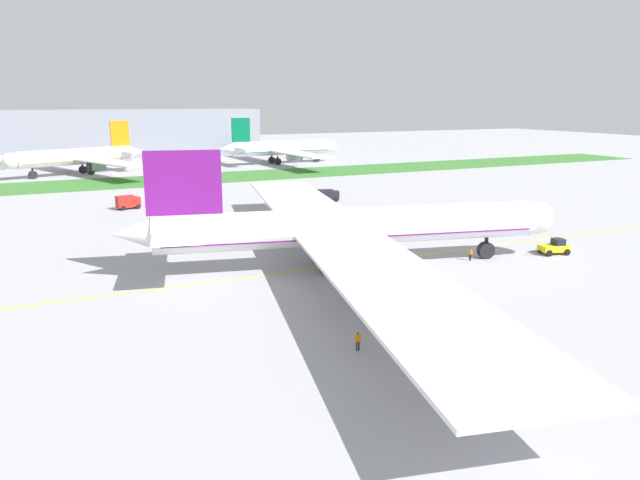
% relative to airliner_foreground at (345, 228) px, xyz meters
% --- Properties ---
extents(ground_plane, '(600.00, 600.00, 0.00)m').
position_rel_airliner_foreground_xyz_m(ground_plane, '(6.37, -2.05, -5.27)').
color(ground_plane, '#9E9EA3').
rests_on(ground_plane, ground).
extents(apron_taxi_line, '(280.00, 0.36, 0.01)m').
position_rel_airliner_foreground_xyz_m(apron_taxi_line, '(6.37, 0.92, -5.27)').
color(apron_taxi_line, yellow).
rests_on(apron_taxi_line, ground).
extents(grass_median_strip, '(320.00, 24.00, 0.10)m').
position_rel_airliner_foreground_xyz_m(grass_median_strip, '(6.37, 97.90, -5.22)').
color(grass_median_strip, '#38722D').
rests_on(grass_median_strip, ground).
extents(airliner_foreground, '(57.71, 95.28, 15.52)m').
position_rel_airliner_foreground_xyz_m(airliner_foreground, '(0.00, 0.00, 0.00)').
color(airliner_foreground, white).
rests_on(airliner_foreground, ground).
extents(pushback_tug, '(5.93, 3.21, 2.21)m').
position_rel_airliner_foreground_xyz_m(pushback_tug, '(30.02, -6.64, -4.26)').
color(pushback_tug, yellow).
rests_on(pushback_tug, ground).
extents(ground_crew_wingwalker_port, '(0.61, 0.28, 1.75)m').
position_rel_airliner_foreground_xyz_m(ground_crew_wingwalker_port, '(-11.37, -24.21, -4.21)').
color(ground_crew_wingwalker_port, black).
rests_on(ground_crew_wingwalker_port, ground).
extents(ground_crew_marshaller_front, '(0.26, 0.61, 1.73)m').
position_rel_airliner_foreground_xyz_m(ground_crew_marshaller_front, '(16.94, -4.37, -4.22)').
color(ground_crew_marshaller_front, black).
rests_on(ground_crew_marshaller_front, ground).
extents(ground_crew_wingwalker_starboard, '(0.39, 0.50, 1.56)m').
position_rel_airliner_foreground_xyz_m(ground_crew_wingwalker_starboard, '(7.90, -3.08, -4.32)').
color(ground_crew_wingwalker_starboard, black).
rests_on(ground_crew_wingwalker_starboard, ground).
extents(service_truck_baggage_loader, '(5.41, 3.75, 2.48)m').
position_rel_airliner_foreground_xyz_m(service_truck_baggage_loader, '(20.78, 48.15, -3.88)').
color(service_truck_baggage_loader, black).
rests_on(service_truck_baggage_loader, ground).
extents(service_truck_fuel_bowser, '(4.87, 3.17, 2.71)m').
position_rel_airliner_foreground_xyz_m(service_truck_fuel_bowser, '(-19.59, 56.45, -3.78)').
color(service_truck_fuel_bowser, '#B21E19').
rests_on(service_truck_fuel_bowser, ground).
extents(parked_airliner_far_right, '(39.96, 63.55, 15.25)m').
position_rel_airliner_foreground_xyz_m(parked_airliner_far_right, '(-24.36, 121.73, -0.10)').
color(parked_airliner_far_right, white).
rests_on(parked_airliner_far_right, ground).
extents(parked_airliner_far_outer, '(43.66, 68.27, 15.73)m').
position_rel_airliner_foreground_xyz_m(parked_airliner_far_outer, '(40.23, 125.10, 0.07)').
color(parked_airliner_far_outer, white).
rests_on(parked_airliner_far_outer, ground).
extents(terminal_building, '(101.66, 20.00, 18.00)m').
position_rel_airliner_foreground_xyz_m(terminal_building, '(-3.40, 175.46, 3.73)').
color(terminal_building, gray).
rests_on(terminal_building, ground).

